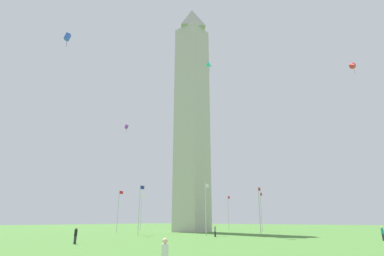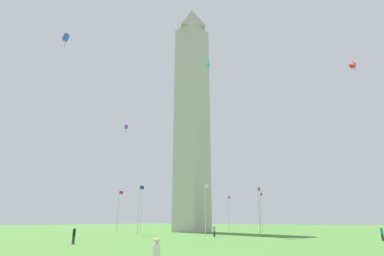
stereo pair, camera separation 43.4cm
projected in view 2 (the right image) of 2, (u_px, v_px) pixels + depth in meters
ground_plane at (192, 232)px, 65.32m from camera, size 260.00×260.00×0.00m
obelisk_monument at (192, 108)px, 73.88m from camera, size 6.38×6.38×58.03m
flagpole_n at (229, 211)px, 79.13m from camera, size 1.12×0.14×8.79m
flagpole_ne at (184, 211)px, 82.08m from camera, size 1.12×0.14×8.79m
flagpole_e at (142, 211)px, 76.06m from camera, size 1.12×0.14×8.79m
flagpole_se at (118, 209)px, 64.61m from camera, size 1.12×0.14×8.79m
flagpole_s at (139, 207)px, 54.43m from camera, size 1.12×0.14×8.79m
flagpole_sw at (205, 206)px, 51.48m from camera, size 1.12×0.14×8.79m
flagpole_w at (259, 208)px, 57.50m from camera, size 1.12×0.14×8.79m
flagpole_nw at (261, 210)px, 68.95m from camera, size 1.12×0.14×8.79m
person_teal_shirt at (382, 234)px, 37.80m from camera, size 0.32×0.32×1.74m
person_gray_shirt at (214, 231)px, 46.52m from camera, size 0.32×0.32×1.76m
person_black_shirt at (74, 235)px, 32.96m from camera, size 0.32×0.32×1.78m
kite_blue_box at (66, 37)px, 37.53m from camera, size 0.89×0.88×1.92m
kite_purple_box at (126, 127)px, 59.43m from camera, size 0.63×0.90×1.74m
kite_red_delta at (354, 65)px, 62.25m from camera, size 2.08×1.96×2.78m
kite_cyan_delta at (209, 65)px, 62.83m from camera, size 1.94×1.92×2.46m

